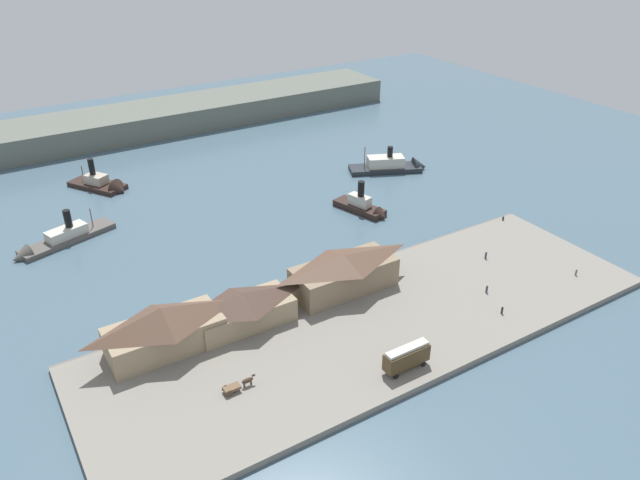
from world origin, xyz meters
TOP-DOWN VIEW (x-y plane):
  - ground_plane at (0.00, 0.00)m, footprint 320.00×320.00m
  - quay_promenade at (0.00, -22.00)m, footprint 110.00×36.00m
  - seawall_edge at (0.00, -3.60)m, footprint 110.00×0.80m
  - ferry_shed_central_terminal at (-36.42, -9.27)m, footprint 20.10×9.27m
  - ferry_shed_customs_shed at (-21.81, -9.98)m, footprint 18.63×8.55m
  - ferry_shed_west_terminal at (0.26, -10.01)m, footprint 21.43×9.22m
  - street_tram at (-4.31, -35.47)m, footprint 8.32×2.51m
  - horse_cart at (-30.24, -25.30)m, footprint 5.60×1.59m
  - pedestrian_near_east_shed at (23.83, -26.07)m, footprint 0.43×0.43m
  - pedestrian_walking_west at (33.42, -16.31)m, footprint 0.43×0.43m
  - pedestrian_by_tram at (21.09, -32.76)m, footprint 0.40×0.40m
  - pedestrian_walking_east at (44.39, -31.26)m, footprint 0.37×0.37m
  - mooring_post_west at (50.53, -5.20)m, footprint 0.44×0.44m
  - mooring_post_east at (13.73, -5.54)m, footprint 0.44×0.44m
  - ferry_moored_west at (25.39, 18.15)m, footprint 8.50×16.05m
  - ferry_near_quay at (49.44, 36.43)m, footprint 23.39×15.00m
  - ferry_approaching_west at (-45.22, 41.43)m, footprint 24.75×12.23m
  - ferry_departing_north at (-27.04, 67.96)m, footprint 14.74×18.39m
  - far_headland at (0.00, 110.00)m, footprint 180.00×24.00m

SIDE VIEW (x-z plane):
  - ground_plane at x=0.00m, z-range 0.00..0.00m
  - seawall_edge at x=0.00m, z-range 0.00..1.00m
  - quay_promenade at x=0.00m, z-range 0.00..1.20m
  - ferry_departing_north at x=-27.04m, z-range -4.12..6.46m
  - ferry_approaching_west at x=-45.22m, z-range -3.50..5.91m
  - ferry_near_quay at x=49.44m, z-range -3.54..6.52m
  - ferry_moored_west at x=25.39m, z-range -3.23..6.34m
  - mooring_post_west at x=50.53m, z-range 1.20..2.10m
  - mooring_post_east at x=13.73m, z-range 1.20..2.10m
  - pedestrian_walking_east at x=44.39m, z-range 1.13..2.64m
  - pedestrian_by_tram at x=21.09m, z-range 1.13..2.75m
  - pedestrian_near_east_shed at x=23.83m, z-range 1.12..2.86m
  - pedestrian_walking_west at x=33.42m, z-range 1.12..2.87m
  - horse_cart at x=-30.24m, z-range 1.19..3.06m
  - street_tram at x=-4.31m, z-range 1.56..6.01m
  - far_headland at x=0.00m, z-range 0.00..8.00m
  - ferry_shed_customs_shed at x=-21.81m, z-range 1.25..8.04m
  - ferry_shed_west_terminal at x=0.26m, z-range 1.25..9.21m
  - ferry_shed_central_terminal at x=-36.42m, z-range 1.27..9.84m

